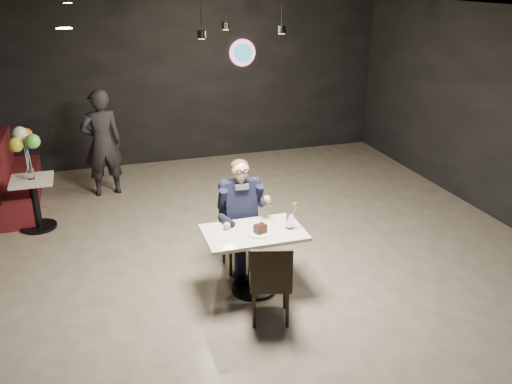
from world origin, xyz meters
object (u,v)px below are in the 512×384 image
object	(u,v)px
chair_near	(270,280)
sundae_glass	(290,220)
passerby	(102,143)
balloon_vase	(31,174)
main_table	(254,261)
side_table	(36,205)
chair_far	(240,233)
booth_bench	(17,173)
seated_man	(240,214)

from	to	relation	value
chair_near	sundae_glass	bearing A→B (deg)	68.20
chair_near	passerby	distance (m)	4.37
balloon_vase	main_table	bearing A→B (deg)	-45.48
side_table	passerby	size ratio (longest dim) A/B	0.40
side_table	passerby	world-z (taller)	passerby
main_table	balloon_vase	world-z (taller)	balloon_vase
sundae_glass	balloon_vase	xyz separation A→B (m)	(-2.85, 2.54, -0.02)
chair_far	side_table	distance (m)	3.12
passerby	sundae_glass	bearing A→B (deg)	109.35
chair_near	balloon_vase	size ratio (longest dim) A/B	5.89
chair_far	booth_bench	distance (m)	4.02
main_table	side_table	xyz separation A→B (m)	(-2.45, 2.49, -0.02)
main_table	passerby	world-z (taller)	passerby
sundae_glass	booth_bench	world-z (taller)	booth_bench
main_table	chair_near	bearing A→B (deg)	-90.00
sundae_glass	chair_near	bearing A→B (deg)	-127.84
main_table	side_table	bearing A→B (deg)	134.52
chair_far	sundae_glass	size ratio (longest dim) A/B	4.58
main_table	sundae_glass	distance (m)	0.62
seated_man	sundae_glass	distance (m)	0.73
seated_man	chair_far	bearing A→B (deg)	90.00
booth_bench	side_table	distance (m)	1.06
chair_near	balloon_vase	xyz separation A→B (m)	(-2.45, 3.06, 0.37)
main_table	balloon_vase	distance (m)	3.52
main_table	seated_man	xyz separation A→B (m)	(0.00, 0.55, 0.34)
booth_bench	seated_man	bearing A→B (deg)	-46.93
chair_far	booth_bench	size ratio (longest dim) A/B	0.44
chair_far	seated_man	distance (m)	0.26
booth_bench	passerby	size ratio (longest dim) A/B	1.20
chair_near	passerby	world-z (taller)	passerby
sundae_glass	passerby	xyz separation A→B (m)	(-1.84, 3.59, 0.02)
chair_far	chair_near	size ratio (longest dim) A/B	1.00
seated_man	sundae_glass	world-z (taller)	seated_man
main_table	balloon_vase	bearing A→B (deg)	134.52
chair_far	sundae_glass	world-z (taller)	sundae_glass
side_table	booth_bench	bearing A→B (deg)	106.70
main_table	side_table	distance (m)	3.49
booth_bench	passerby	bearing A→B (deg)	2.42
chair_near	sundae_glass	distance (m)	0.76
seated_man	passerby	distance (m)	3.32
sundae_glass	seated_man	bearing A→B (deg)	123.75
chair_near	side_table	bearing A→B (deg)	144.71
seated_man	balloon_vase	bearing A→B (deg)	141.62
chair_far	sundae_glass	bearing A→B (deg)	-56.25
chair_near	sundae_glass	world-z (taller)	sundae_glass
chair_far	booth_bench	world-z (taller)	booth_bench
chair_near	passerby	bearing A→B (deg)	125.28
side_table	main_table	bearing A→B (deg)	-45.48
side_table	passerby	distance (m)	1.55
sundae_glass	side_table	bearing A→B (deg)	138.28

